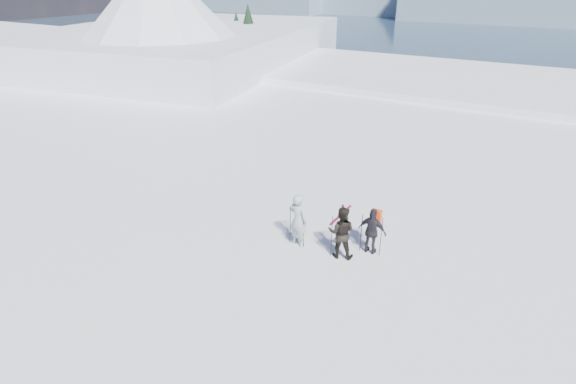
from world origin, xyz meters
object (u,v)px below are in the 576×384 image
Objects in this scene: skier_pack at (372,231)px; skier_dark at (341,232)px; skier_grey at (298,220)px; skis_loose at (343,215)px.

skier_dark is at bearing 41.80° from skier_pack.
skis_loose is at bearing -88.78° from skier_grey.
skier_dark is 1.00m from skier_pack.
skis_loose is at bearing -45.36° from skier_pack.
skier_dark is at bearing -68.61° from skis_loose.
skier_pack is at bearing -149.15° from skier_grey.
skier_dark is (1.45, 0.06, -0.05)m from skier_grey.
skier_grey is 2.32m from skier_pack.
skier_dark is at bearing -164.85° from skier_grey.
skier_grey is 1.06× the size of skis_loose.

